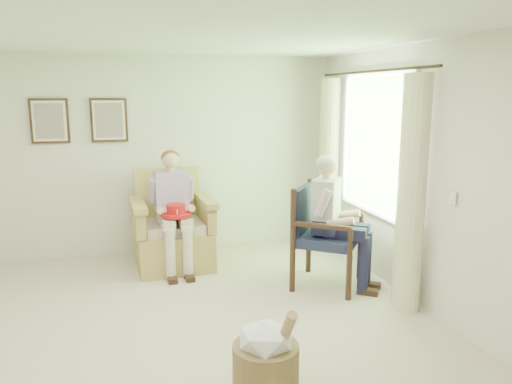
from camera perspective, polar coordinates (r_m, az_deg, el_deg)
floor at (r=4.45m, az=-9.36°, el=-17.33°), size 5.50×5.50×0.00m
back_wall at (r=6.70m, az=-12.37°, el=4.00°), size 5.00×0.04×2.60m
right_wall at (r=4.91m, az=20.48°, el=0.95°), size 0.04×5.50×2.60m
ceiling at (r=3.94m, az=-10.62°, el=18.10°), size 5.00×5.50×0.02m
window at (r=5.86m, az=13.48°, el=5.73°), size 0.13×2.50×1.63m
curtain_left at (r=5.02m, az=17.32°, el=-0.38°), size 0.34×0.34×2.30m
curtain_right at (r=6.72m, az=8.27°, el=2.86°), size 0.34×0.34×2.30m
framed_print_left at (r=6.66m, az=-22.53°, el=7.51°), size 0.45×0.05×0.55m
framed_print_right at (r=6.61m, az=-16.45°, el=7.88°), size 0.45×0.05×0.55m
wicker_armchair at (r=6.28m, az=-9.50°, el=-4.98°), size 0.93×0.92×1.19m
wood_armchair at (r=5.66m, az=7.84°, el=-4.37°), size 0.72×0.67×1.10m
person_wicker at (r=6.02m, az=-9.48°, el=-1.08°), size 0.40×0.63×1.42m
person_dark at (r=5.43m, az=8.67°, el=-2.27°), size 0.40×0.63×1.44m
red_hat at (r=5.84m, az=-9.13°, el=-2.24°), size 0.35×0.35×0.14m
hatbox at (r=3.72m, az=1.17°, el=-18.44°), size 0.58×0.58×0.70m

